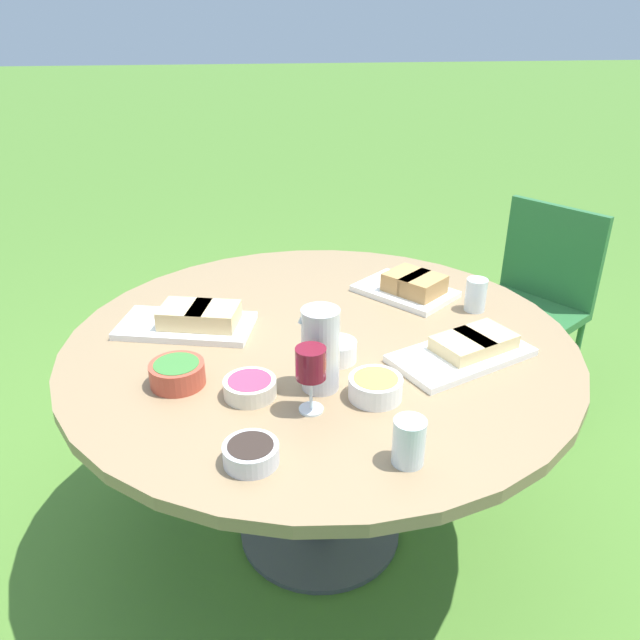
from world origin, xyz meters
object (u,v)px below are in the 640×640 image
chair_near_right (533,293)px  wine_glass (311,366)px  dining_table (320,366)px  water_pitcher (320,349)px

chair_near_right → wine_glass: size_ratio=5.21×
dining_table → chair_near_right: (-1.02, -0.72, -0.14)m
water_pitcher → wine_glass: (0.04, 0.10, 0.01)m
dining_table → wine_glass: wine_glass is taller
dining_table → water_pitcher: size_ratio=6.77×
chair_near_right → water_pitcher: bearing=43.0°
water_pitcher → wine_glass: 0.11m
water_pitcher → wine_glass: bearing=70.5°
chair_near_right → wine_glass: 1.57m
dining_table → chair_near_right: 1.25m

